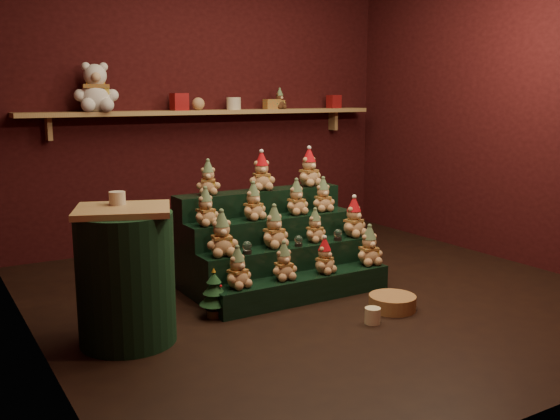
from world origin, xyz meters
TOP-DOWN VIEW (x-y plane):
  - ground at (0.00, 0.00)m, footprint 4.00×4.00m
  - back_wall at (0.00, 2.05)m, footprint 4.00×0.10m
  - left_wall at (-2.05, 0.00)m, footprint 0.10×4.00m
  - right_wall at (2.05, 0.00)m, footprint 0.10×4.00m
  - back_shelf at (0.00, 1.87)m, footprint 3.60×0.26m
  - riser_tier_front at (-0.19, -0.06)m, footprint 1.40×0.22m
  - riser_tier_midfront at (-0.19, 0.16)m, footprint 1.40×0.22m
  - riser_tier_midback at (-0.19, 0.38)m, footprint 1.40×0.22m
  - riser_tier_back at (-0.19, 0.60)m, footprint 1.40×0.22m
  - teddy_0 at (-0.72, -0.06)m, footprint 0.24×0.23m
  - teddy_1 at (-0.35, -0.06)m, footprint 0.20×0.18m
  - teddy_2 at (-0.02, -0.08)m, footprint 0.23×0.22m
  - teddy_3 at (0.41, -0.06)m, footprint 0.24×0.22m
  - teddy_4 at (-0.74, 0.15)m, footprint 0.26×0.24m
  - teddy_5 at (-0.30, 0.17)m, footprint 0.25×0.23m
  - teddy_6 at (0.06, 0.16)m, footprint 0.20×0.18m
  - teddy_7 at (0.42, 0.15)m, footprint 0.26×0.24m
  - teddy_8 at (-0.76, 0.36)m, footprint 0.22×0.21m
  - teddy_9 at (-0.36, 0.37)m, footprint 0.23×0.22m
  - teddy_10 at (0.03, 0.38)m, footprint 0.21×0.19m
  - teddy_11 at (0.28, 0.38)m, footprint 0.21×0.19m
  - teddy_12 at (-0.62, 0.61)m, footprint 0.24×0.23m
  - teddy_13 at (-0.16, 0.60)m, footprint 0.25×0.23m
  - teddy_14 at (0.28, 0.59)m, footprint 0.25×0.23m
  - snow_globe_a at (-0.56, 0.10)m, footprint 0.07×0.07m
  - snow_globe_b at (-0.13, 0.10)m, footprint 0.06×0.06m
  - snow_globe_c at (0.23, 0.10)m, footprint 0.07×0.07m
  - side_table at (-1.52, -0.16)m, footprint 0.66×0.61m
  - table_ornament at (-1.52, -0.06)m, footprint 0.10×0.10m
  - mini_christmas_tree at (-0.89, -0.05)m, footprint 0.20×0.20m
  - mug_left at (-0.06, -0.69)m, footprint 0.10×0.10m
  - mug_right at (0.27, -0.62)m, footprint 0.09×0.09m
  - wicker_basket at (0.23, -0.56)m, footprint 0.37×0.37m
  - white_bear at (-1.11, 1.84)m, footprint 0.43×0.40m
  - brown_bear at (0.75, 1.84)m, footprint 0.16×0.15m
  - gift_tin_red_a at (-0.34, 1.85)m, footprint 0.14×0.14m
  - gift_tin_cream at (0.23, 1.85)m, footprint 0.14×0.14m
  - gift_tin_red_b at (1.44, 1.85)m, footprint 0.12×0.12m
  - shelf_plush_ball at (-0.14, 1.85)m, footprint 0.12×0.12m
  - scarf_gift_box at (0.67, 1.85)m, footprint 0.16×0.10m

SIDE VIEW (x-z plane):
  - ground at x=0.00m, z-range 0.00..0.00m
  - mug_right at x=0.27m, z-range 0.00..0.09m
  - wicker_basket at x=0.23m, z-range 0.00..0.10m
  - mug_left at x=-0.06m, z-range 0.00..0.10m
  - riser_tier_front at x=-0.19m, z-range 0.00..0.18m
  - mini_christmas_tree at x=-0.89m, z-range 0.00..0.34m
  - riser_tier_midfront at x=-0.19m, z-range 0.00..0.36m
  - riser_tier_midback at x=-0.19m, z-range 0.00..0.54m
  - teddy_2 at x=-0.02m, z-range 0.18..0.44m
  - teddy_1 at x=-0.35m, z-range 0.18..0.44m
  - teddy_0 at x=-0.72m, z-range 0.18..0.46m
  - teddy_3 at x=0.41m, z-range 0.18..0.48m
  - riser_tier_back at x=-0.19m, z-range 0.00..0.72m
  - snow_globe_b at x=-0.13m, z-range 0.36..0.44m
  - snow_globe_c at x=0.23m, z-range 0.36..0.45m
  - snow_globe_a at x=-0.56m, z-range 0.36..0.45m
  - side_table at x=-1.52m, z-range 0.00..0.82m
  - teddy_6 at x=0.06m, z-range 0.36..0.61m
  - teddy_7 at x=0.42m, z-range 0.36..0.66m
  - teddy_5 at x=-0.30m, z-range 0.36..0.67m
  - teddy_4 at x=-0.74m, z-range 0.36..0.67m
  - teddy_11 at x=0.28m, z-range 0.54..0.81m
  - teddy_8 at x=-0.76m, z-range 0.54..0.81m
  - teddy_10 at x=0.03m, z-range 0.54..0.81m
  - teddy_9 at x=-0.36m, z-range 0.54..0.82m
  - teddy_12 at x=-0.62m, z-range 0.72..0.98m
  - table_ornament at x=-1.52m, z-range 0.83..0.90m
  - teddy_13 at x=-0.16m, z-range 0.72..1.01m
  - teddy_14 at x=0.28m, z-range 0.72..1.02m
  - back_shelf at x=0.00m, z-range 1.17..1.41m
  - scarf_gift_box at x=0.67m, z-range 1.32..1.42m
  - gift_tin_cream at x=0.23m, z-range 1.32..1.44m
  - shelf_plush_ball at x=-0.14m, z-range 1.32..1.44m
  - gift_tin_red_b at x=1.44m, z-range 1.32..1.46m
  - back_wall at x=0.00m, z-range 0.00..2.80m
  - left_wall at x=-2.05m, z-range 0.00..2.80m
  - right_wall at x=2.05m, z-range 0.00..2.80m
  - gift_tin_red_a at x=-0.34m, z-range 1.32..1.48m
  - brown_bear at x=0.75m, z-range 1.32..1.52m
  - white_bear at x=-1.11m, z-range 1.32..1.85m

